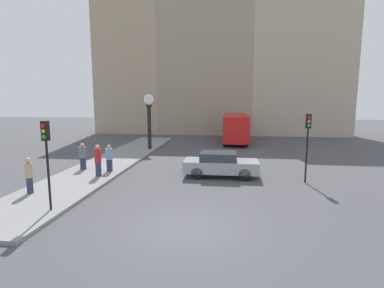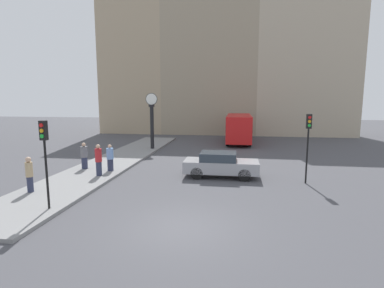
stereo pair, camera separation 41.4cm
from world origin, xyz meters
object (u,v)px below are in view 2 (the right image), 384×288
(traffic_light_far, at_px, (308,134))
(street_clock, at_px, (152,121))
(traffic_light_near, at_px, (45,146))
(pedestrian_tan_coat, at_px, (29,174))
(sedan_car, at_px, (220,164))
(pedestrian_red_top, at_px, (99,160))
(bus_distant, at_px, (239,127))
(pedestrian_grey_jacket, at_px, (84,156))
(pedestrian_blue_stripe, at_px, (110,158))

(traffic_light_far, height_order, street_clock, street_clock)
(traffic_light_near, distance_m, pedestrian_tan_coat, 3.32)
(sedan_car, height_order, pedestrian_red_top, pedestrian_red_top)
(sedan_car, height_order, street_clock, street_clock)
(traffic_light_far, xyz_separation_m, street_clock, (-11.12, 9.04, -0.09))
(sedan_car, bearing_deg, bus_distant, 85.63)
(sedan_car, xyz_separation_m, pedestrian_red_top, (-6.87, -1.32, 0.31))
(bus_distant, bearing_deg, traffic_light_near, -110.12)
(bus_distant, height_order, pedestrian_grey_jacket, bus_distant)
(pedestrian_grey_jacket, distance_m, pedestrian_tan_coat, 4.87)
(pedestrian_grey_jacket, bearing_deg, traffic_light_far, -3.68)
(sedan_car, distance_m, traffic_light_near, 9.42)
(traffic_light_near, distance_m, pedestrian_grey_jacket, 7.24)
(traffic_light_far, xyz_separation_m, pedestrian_grey_jacket, (-13.17, 0.85, -1.71))
(sedan_car, height_order, pedestrian_grey_jacket, pedestrian_grey_jacket)
(bus_distant, height_order, traffic_light_far, traffic_light_far)
(pedestrian_grey_jacket, distance_m, pedestrian_blue_stripe, 1.86)
(street_clock, height_order, pedestrian_red_top, street_clock)
(traffic_light_near, relative_size, traffic_light_far, 0.95)
(sedan_car, relative_size, pedestrian_blue_stripe, 2.63)
(sedan_car, distance_m, pedestrian_blue_stripe, 6.71)
(bus_distant, distance_m, pedestrian_grey_jacket, 16.94)
(pedestrian_tan_coat, relative_size, pedestrian_blue_stripe, 1.04)
(traffic_light_far, bearing_deg, pedestrian_red_top, -176.80)
(traffic_light_near, height_order, pedestrian_grey_jacket, traffic_light_near)
(sedan_car, distance_m, pedestrian_red_top, 7.00)
(bus_distant, distance_m, traffic_light_near, 22.01)
(traffic_light_near, relative_size, pedestrian_blue_stripe, 2.17)
(sedan_car, distance_m, traffic_light_far, 5.05)
(street_clock, bearing_deg, pedestrian_grey_jacket, -104.01)
(bus_distant, xyz_separation_m, traffic_light_far, (3.54, -14.77, 1.03))
(bus_distant, relative_size, traffic_light_far, 2.07)
(pedestrian_tan_coat, bearing_deg, sedan_car, 28.44)
(pedestrian_blue_stripe, bearing_deg, traffic_light_near, -87.99)
(traffic_light_far, bearing_deg, bus_distant, 103.50)
(pedestrian_red_top, bearing_deg, pedestrian_grey_jacket, 138.43)
(pedestrian_tan_coat, relative_size, pedestrian_red_top, 0.93)
(bus_distant, height_order, pedestrian_red_top, bus_distant)
(pedestrian_tan_coat, bearing_deg, pedestrian_grey_jacket, 88.47)
(sedan_car, height_order, pedestrian_tan_coat, pedestrian_tan_coat)
(pedestrian_red_top, bearing_deg, traffic_light_far, 3.20)
(pedestrian_grey_jacket, height_order, pedestrian_tan_coat, pedestrian_tan_coat)
(pedestrian_tan_coat, bearing_deg, street_clock, 80.55)
(bus_distant, bearing_deg, pedestrian_tan_coat, -117.43)
(pedestrian_blue_stripe, height_order, pedestrian_red_top, pedestrian_red_top)
(bus_distant, relative_size, street_clock, 1.59)
(traffic_light_near, bearing_deg, traffic_light_far, 27.88)
(bus_distant, height_order, pedestrian_tan_coat, bus_distant)
(pedestrian_blue_stripe, bearing_deg, sedan_car, 0.89)
(sedan_car, xyz_separation_m, pedestrian_blue_stripe, (-6.71, -0.10, 0.20))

